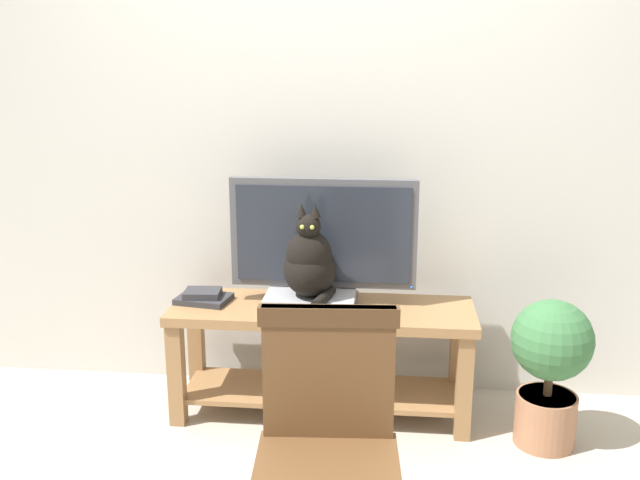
{
  "coord_description": "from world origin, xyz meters",
  "views": [
    {
      "loc": [
        0.3,
        -2.52,
        1.65
      ],
      "look_at": [
        -0.0,
        0.48,
        0.86
      ],
      "focal_mm": 39.7,
      "sensor_mm": 36.0,
      "label": 1
    }
  ],
  "objects_px": {
    "media_box": "(310,303)",
    "cat": "(310,262)",
    "book_stack": "(203,297)",
    "tv": "(322,238)",
    "wooden_chair": "(327,440)",
    "potted_plant": "(550,363)",
    "tv_stand": "(321,341)"
  },
  "relations": [
    {
      "from": "tv_stand",
      "to": "potted_plant",
      "type": "bearing_deg",
      "value": -10.02
    },
    {
      "from": "cat",
      "to": "potted_plant",
      "type": "relative_size",
      "value": 0.65
    },
    {
      "from": "wooden_chair",
      "to": "potted_plant",
      "type": "height_order",
      "value": "wooden_chair"
    },
    {
      "from": "tv",
      "to": "media_box",
      "type": "bearing_deg",
      "value": -110.01
    },
    {
      "from": "cat",
      "to": "potted_plant",
      "type": "height_order",
      "value": "cat"
    },
    {
      "from": "tv_stand",
      "to": "cat",
      "type": "bearing_deg",
      "value": -119.17
    },
    {
      "from": "book_stack",
      "to": "potted_plant",
      "type": "bearing_deg",
      "value": -6.9
    },
    {
      "from": "potted_plant",
      "to": "media_box",
      "type": "bearing_deg",
      "value": 173.77
    },
    {
      "from": "tv",
      "to": "media_box",
      "type": "distance_m",
      "value": 0.3
    },
    {
      "from": "media_box",
      "to": "potted_plant",
      "type": "distance_m",
      "value": 1.07
    },
    {
      "from": "book_stack",
      "to": "potted_plant",
      "type": "xyz_separation_m",
      "value": [
        1.56,
        -0.19,
        -0.18
      ]
    },
    {
      "from": "media_box",
      "to": "book_stack",
      "type": "bearing_deg",
      "value": 171.73
    },
    {
      "from": "tv",
      "to": "cat",
      "type": "xyz_separation_m",
      "value": [
        -0.04,
        -0.13,
        -0.08
      ]
    },
    {
      "from": "media_box",
      "to": "wooden_chair",
      "type": "xyz_separation_m",
      "value": [
        0.18,
        -1.11,
        -0.03
      ]
    },
    {
      "from": "potted_plant",
      "to": "tv",
      "type": "bearing_deg",
      "value": 166.78
    },
    {
      "from": "media_box",
      "to": "wooden_chair",
      "type": "relative_size",
      "value": 0.43
    },
    {
      "from": "tv",
      "to": "book_stack",
      "type": "bearing_deg",
      "value": -175.2
    },
    {
      "from": "wooden_chair",
      "to": "book_stack",
      "type": "xyz_separation_m",
      "value": [
        -0.69,
        1.19,
        0.01
      ]
    },
    {
      "from": "media_box",
      "to": "book_stack",
      "type": "xyz_separation_m",
      "value": [
        -0.51,
        0.07,
        -0.01
      ]
    },
    {
      "from": "tv",
      "to": "book_stack",
      "type": "height_order",
      "value": "tv"
    },
    {
      "from": "cat",
      "to": "tv",
      "type": "bearing_deg",
      "value": 72.38
    },
    {
      "from": "wooden_chair",
      "to": "book_stack",
      "type": "bearing_deg",
      "value": 120.23
    },
    {
      "from": "wooden_chair",
      "to": "potted_plant",
      "type": "distance_m",
      "value": 1.33
    },
    {
      "from": "cat",
      "to": "wooden_chair",
      "type": "bearing_deg",
      "value": -80.73
    },
    {
      "from": "cat",
      "to": "book_stack",
      "type": "distance_m",
      "value": 0.56
    },
    {
      "from": "tv",
      "to": "wooden_chair",
      "type": "relative_size",
      "value": 0.92
    },
    {
      "from": "tv",
      "to": "wooden_chair",
      "type": "bearing_deg",
      "value": -83.68
    },
    {
      "from": "media_box",
      "to": "tv",
      "type": "bearing_deg",
      "value": 69.99
    },
    {
      "from": "cat",
      "to": "potted_plant",
      "type": "bearing_deg",
      "value": -5.48
    },
    {
      "from": "tv_stand",
      "to": "media_box",
      "type": "xyz_separation_m",
      "value": [
        -0.04,
        -0.06,
        0.21
      ]
    },
    {
      "from": "tv_stand",
      "to": "book_stack",
      "type": "bearing_deg",
      "value": 178.81
    },
    {
      "from": "media_box",
      "to": "cat",
      "type": "xyz_separation_m",
      "value": [
        0.0,
        -0.01,
        0.19
      ]
    }
  ]
}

